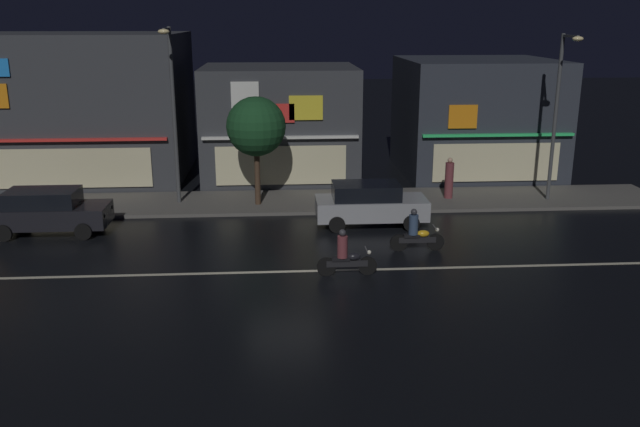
{
  "coord_description": "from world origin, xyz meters",
  "views": [
    {
      "loc": [
        -0.22,
        -20.14,
        7.8
      ],
      "look_at": [
        1.35,
        3.49,
        0.9
      ],
      "focal_mm": 37.76,
      "sensor_mm": 36.0,
      "label": 1
    }
  ],
  "objects_px": {
    "parked_car_trailing": "(48,211)",
    "parked_car_near_kerb": "(370,203)",
    "streetlamp_mid": "(559,104)",
    "pedestrian_on_sidewalk": "(449,179)",
    "motorcycle_opposite_lane": "(345,256)",
    "traffic_cone": "(338,216)",
    "motorcycle_lead": "(416,233)",
    "streetlamp_west": "(173,102)"
  },
  "relations": [
    {
      "from": "parked_car_trailing",
      "to": "parked_car_near_kerb",
      "type": "bearing_deg",
      "value": -178.91
    },
    {
      "from": "parked_car_near_kerb",
      "to": "parked_car_trailing",
      "type": "distance_m",
      "value": 12.16
    },
    {
      "from": "streetlamp_mid",
      "to": "parked_car_near_kerb",
      "type": "bearing_deg",
      "value": -162.3
    },
    {
      "from": "pedestrian_on_sidewalk",
      "to": "motorcycle_opposite_lane",
      "type": "distance_m",
      "value": 10.23
    },
    {
      "from": "traffic_cone",
      "to": "pedestrian_on_sidewalk",
      "type": "bearing_deg",
      "value": 30.09
    },
    {
      "from": "parked_car_trailing",
      "to": "motorcycle_opposite_lane",
      "type": "xyz_separation_m",
      "value": [
        10.66,
        -5.07,
        -0.24
      ]
    },
    {
      "from": "streetlamp_mid",
      "to": "motorcycle_opposite_lane",
      "type": "bearing_deg",
      "value": -140.94
    },
    {
      "from": "pedestrian_on_sidewalk",
      "to": "motorcycle_lead",
      "type": "relative_size",
      "value": 0.95
    },
    {
      "from": "pedestrian_on_sidewalk",
      "to": "motorcycle_lead",
      "type": "distance_m",
      "value": 7.06
    },
    {
      "from": "pedestrian_on_sidewalk",
      "to": "parked_car_trailing",
      "type": "bearing_deg",
      "value": -175.99
    },
    {
      "from": "pedestrian_on_sidewalk",
      "to": "parked_car_near_kerb",
      "type": "relative_size",
      "value": 0.42
    },
    {
      "from": "parked_car_trailing",
      "to": "motorcycle_lead",
      "type": "xyz_separation_m",
      "value": [
        13.34,
        -2.91,
        -0.24
      ]
    },
    {
      "from": "motorcycle_opposite_lane",
      "to": "traffic_cone",
      "type": "distance_m",
      "value": 5.66
    },
    {
      "from": "motorcycle_opposite_lane",
      "to": "traffic_cone",
      "type": "relative_size",
      "value": 3.45
    },
    {
      "from": "parked_car_trailing",
      "to": "motorcycle_lead",
      "type": "relative_size",
      "value": 2.26
    },
    {
      "from": "streetlamp_mid",
      "to": "pedestrian_on_sidewalk",
      "type": "xyz_separation_m",
      "value": [
        -4.32,
        0.69,
        -3.33
      ]
    },
    {
      "from": "streetlamp_west",
      "to": "parked_car_near_kerb",
      "type": "bearing_deg",
      "value": -22.31
    },
    {
      "from": "streetlamp_mid",
      "to": "parked_car_trailing",
      "type": "height_order",
      "value": "streetlamp_mid"
    },
    {
      "from": "motorcycle_lead",
      "to": "traffic_cone",
      "type": "xyz_separation_m",
      "value": [
        -2.38,
        3.48,
        -0.36
      ]
    },
    {
      "from": "pedestrian_on_sidewalk",
      "to": "parked_car_trailing",
      "type": "height_order",
      "value": "pedestrian_on_sidewalk"
    },
    {
      "from": "parked_car_trailing",
      "to": "pedestrian_on_sidewalk",
      "type": "bearing_deg",
      "value": -167.51
    },
    {
      "from": "pedestrian_on_sidewalk",
      "to": "motorcycle_opposite_lane",
      "type": "height_order",
      "value": "pedestrian_on_sidewalk"
    },
    {
      "from": "parked_car_trailing",
      "to": "traffic_cone",
      "type": "relative_size",
      "value": 7.82
    },
    {
      "from": "parked_car_near_kerb",
      "to": "motorcycle_lead",
      "type": "bearing_deg",
      "value": 110.68
    },
    {
      "from": "streetlamp_mid",
      "to": "parked_car_near_kerb",
      "type": "height_order",
      "value": "streetlamp_mid"
    },
    {
      "from": "streetlamp_west",
      "to": "parked_car_trailing",
      "type": "distance_m",
      "value": 6.59
    },
    {
      "from": "streetlamp_west",
      "to": "motorcycle_lead",
      "type": "xyz_separation_m",
      "value": [
        9.01,
        -6.35,
        -3.82
      ]
    },
    {
      "from": "streetlamp_mid",
      "to": "pedestrian_on_sidewalk",
      "type": "height_order",
      "value": "streetlamp_mid"
    },
    {
      "from": "motorcycle_opposite_lane",
      "to": "pedestrian_on_sidewalk",
      "type": "bearing_deg",
      "value": -115.4
    },
    {
      "from": "parked_car_trailing",
      "to": "motorcycle_lead",
      "type": "bearing_deg",
      "value": 167.71
    },
    {
      "from": "streetlamp_mid",
      "to": "traffic_cone",
      "type": "height_order",
      "value": "streetlamp_mid"
    },
    {
      "from": "streetlamp_west",
      "to": "motorcycle_opposite_lane",
      "type": "bearing_deg",
      "value": -53.35
    },
    {
      "from": "streetlamp_mid",
      "to": "parked_car_trailing",
      "type": "bearing_deg",
      "value": -171.99
    },
    {
      "from": "streetlamp_west",
      "to": "pedestrian_on_sidewalk",
      "type": "xyz_separation_m",
      "value": [
        11.8,
        0.13,
        -3.48
      ]
    },
    {
      "from": "motorcycle_lead",
      "to": "motorcycle_opposite_lane",
      "type": "height_order",
      "value": "same"
    },
    {
      "from": "traffic_cone",
      "to": "motorcycle_opposite_lane",
      "type": "bearing_deg",
      "value": -93.04
    },
    {
      "from": "streetlamp_mid",
      "to": "motorcycle_lead",
      "type": "relative_size",
      "value": 3.71
    },
    {
      "from": "streetlamp_west",
      "to": "pedestrian_on_sidewalk",
      "type": "height_order",
      "value": "streetlamp_west"
    },
    {
      "from": "streetlamp_mid",
      "to": "motorcycle_opposite_lane",
      "type": "distance_m",
      "value": 13.14
    },
    {
      "from": "parked_car_near_kerb",
      "to": "parked_car_trailing",
      "type": "bearing_deg",
      "value": 1.09
    },
    {
      "from": "traffic_cone",
      "to": "parked_car_near_kerb",
      "type": "bearing_deg",
      "value": -16.17
    },
    {
      "from": "parked_car_trailing",
      "to": "traffic_cone",
      "type": "distance_m",
      "value": 11.0
    }
  ]
}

